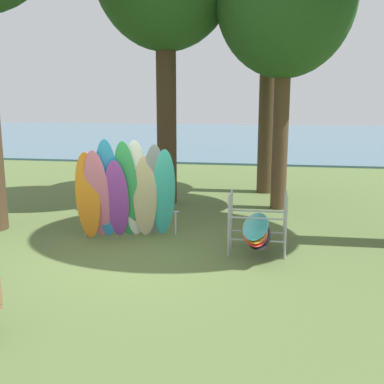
% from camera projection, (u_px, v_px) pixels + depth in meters
% --- Properties ---
extents(ground_plane, '(80.00, 80.00, 0.00)m').
position_uv_depth(ground_plane, '(142.00, 258.00, 8.98)').
color(ground_plane, '#566B38').
extents(lake_water, '(80.00, 36.00, 0.10)m').
position_uv_depth(lake_water, '(242.00, 136.00, 39.29)').
color(lake_water, '#477084').
rests_on(lake_water, ground).
extents(leaning_board_pile, '(2.24, 1.29, 2.28)m').
position_uv_depth(leaning_board_pile, '(126.00, 194.00, 9.95)').
color(leaning_board_pile, orange).
rests_on(leaning_board_pile, ground).
extents(board_storage_rack, '(1.15, 2.12, 1.25)m').
position_uv_depth(board_storage_rack, '(256.00, 229.00, 9.19)').
color(board_storage_rack, '#9EA0A5').
rests_on(board_storage_rack, ground).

